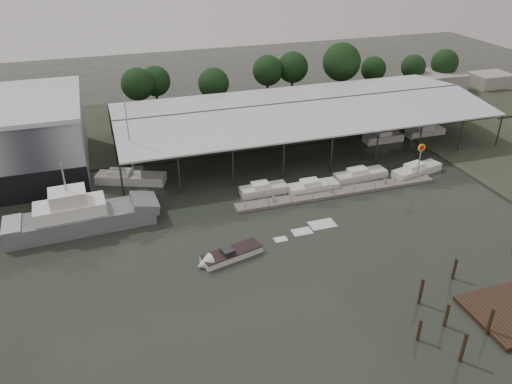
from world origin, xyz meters
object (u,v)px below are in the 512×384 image
object	(u,v)px
shell_fuel_sign	(420,155)
grey_trawler	(82,216)
speedboat_underway	(227,256)
white_sailboat	(130,178)

from	to	relation	value
shell_fuel_sign	grey_trawler	world-z (taller)	grey_trawler
grey_trawler	speedboat_underway	xyz separation A→B (m)	(14.35, -11.10, -1.19)
shell_fuel_sign	white_sailboat	xyz separation A→B (m)	(-37.79, 11.82, -3.28)
grey_trawler	white_sailboat	world-z (taller)	white_sailboat
shell_fuel_sign	speedboat_underway	world-z (taller)	shell_fuel_sign
grey_trawler	shell_fuel_sign	bearing A→B (deg)	-5.22
shell_fuel_sign	grey_trawler	bearing A→B (deg)	178.03
shell_fuel_sign	white_sailboat	distance (m)	39.73
white_sailboat	speedboat_underway	bearing A→B (deg)	-47.39
grey_trawler	white_sailboat	xyz separation A→B (m)	(6.27, 10.30, -0.93)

